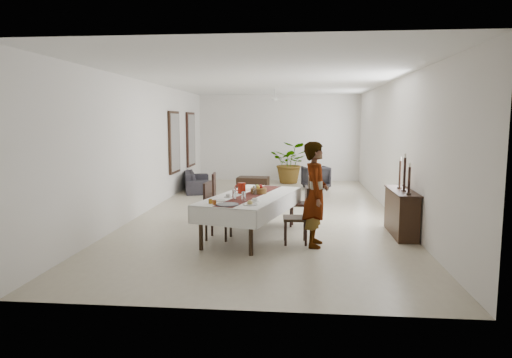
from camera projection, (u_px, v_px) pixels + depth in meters
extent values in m
cube|color=#BCB296|center=(268.00, 211.00, 11.36)|extent=(6.00, 12.00, 0.00)
cube|color=white|center=(268.00, 81.00, 10.95)|extent=(6.00, 12.00, 0.02)
cube|color=white|center=(279.00, 138.00, 17.08)|extent=(6.00, 0.02, 3.20)
cube|color=white|center=(232.00, 177.00, 5.23)|extent=(6.00, 0.02, 3.20)
cube|color=white|center=(149.00, 146.00, 11.44)|extent=(0.02, 12.00, 3.20)
cube|color=white|center=(393.00, 148.00, 10.88)|extent=(0.02, 12.00, 3.20)
cube|color=black|center=(251.00, 197.00, 8.83)|extent=(1.70, 2.74, 0.05)
cylinder|color=black|center=(201.00, 229.00, 7.92)|extent=(0.09, 0.09, 0.74)
cylinder|color=black|center=(251.00, 234.00, 7.59)|extent=(0.09, 0.09, 0.74)
cylinder|color=black|center=(251.00, 205.00, 10.17)|extent=(0.09, 0.09, 0.74)
cylinder|color=black|center=(292.00, 208.00, 9.84)|extent=(0.09, 0.09, 0.74)
cube|color=white|center=(251.00, 196.00, 8.83)|extent=(1.93, 2.97, 0.01)
cube|color=silver|center=(222.00, 201.00, 9.06)|extent=(0.73, 2.65, 0.32)
cube|color=white|center=(282.00, 206.00, 8.63)|extent=(0.73, 2.65, 0.32)
cube|color=white|center=(221.00, 217.00, 7.58)|extent=(1.21, 0.34, 0.32)
cube|color=white|center=(274.00, 193.00, 10.11)|extent=(1.21, 0.34, 0.32)
cube|color=maroon|center=(251.00, 195.00, 8.83)|extent=(1.06, 2.66, 0.00)
cylinder|color=maroon|center=(242.00, 188.00, 9.05)|extent=(0.20, 0.20, 0.21)
torus|color=maroon|center=(237.00, 188.00, 9.09)|extent=(0.13, 0.05, 0.13)
cylinder|color=white|center=(244.00, 197.00, 8.13)|extent=(0.07, 0.07, 0.18)
cylinder|color=silver|center=(234.00, 195.00, 8.31)|extent=(0.07, 0.07, 0.18)
cylinder|color=white|center=(255.00, 190.00, 8.85)|extent=(0.07, 0.07, 0.18)
cylinder|color=silver|center=(255.00, 200.00, 8.12)|extent=(0.10, 0.10, 0.06)
cylinder|color=white|center=(255.00, 201.00, 8.12)|extent=(0.16, 0.16, 0.01)
cylinder|color=silver|center=(228.00, 196.00, 8.59)|extent=(0.10, 0.10, 0.06)
cylinder|color=silver|center=(228.00, 197.00, 8.59)|extent=(0.16, 0.16, 0.01)
cylinder|color=silver|center=(250.00, 204.00, 7.81)|extent=(0.25, 0.25, 0.02)
sphere|color=#DCC26B|center=(250.00, 203.00, 7.81)|extent=(0.10, 0.10, 0.10)
cylinder|color=silver|center=(219.00, 201.00, 8.20)|extent=(0.25, 0.25, 0.02)
cylinder|color=white|center=(246.00, 190.00, 9.49)|extent=(0.25, 0.25, 0.02)
cylinder|color=#434248|center=(228.00, 205.00, 7.79)|extent=(0.38, 0.38, 0.02)
cylinder|color=#964415|center=(214.00, 202.00, 7.84)|extent=(0.07, 0.07, 0.08)
cylinder|color=#956315|center=(210.00, 201.00, 7.93)|extent=(0.07, 0.07, 0.08)
cylinder|color=brown|center=(259.00, 191.00, 9.05)|extent=(0.32, 0.32, 0.11)
sphere|color=maroon|center=(260.00, 187.00, 9.05)|extent=(0.10, 0.10, 0.10)
sphere|color=#528728|center=(257.00, 186.00, 9.08)|extent=(0.08, 0.08, 0.08)
sphere|color=gold|center=(258.00, 187.00, 8.99)|extent=(0.09, 0.09, 0.09)
cube|color=black|center=(295.00, 218.00, 8.35)|extent=(0.47, 0.47, 0.05)
cylinder|color=black|center=(306.00, 234.00, 8.19)|extent=(0.05, 0.05, 0.44)
cylinder|color=black|center=(304.00, 229.00, 8.56)|extent=(0.05, 0.05, 0.44)
cylinder|color=black|center=(286.00, 234.00, 8.21)|extent=(0.05, 0.05, 0.44)
cylinder|color=black|center=(285.00, 229.00, 8.57)|extent=(0.05, 0.05, 0.44)
cube|color=black|center=(307.00, 202.00, 8.30)|extent=(0.07, 0.45, 0.57)
cube|color=black|center=(299.00, 204.00, 9.77)|extent=(0.46, 0.46, 0.05)
cylinder|color=black|center=(308.00, 217.00, 9.61)|extent=(0.05, 0.05, 0.45)
cylinder|color=black|center=(308.00, 214.00, 9.97)|extent=(0.05, 0.05, 0.45)
cylinder|color=black|center=(291.00, 217.00, 9.63)|extent=(0.05, 0.05, 0.45)
cylinder|color=black|center=(291.00, 213.00, 10.00)|extent=(0.05, 0.05, 0.45)
cube|color=black|center=(309.00, 190.00, 9.72)|extent=(0.05, 0.45, 0.57)
cube|color=black|center=(219.00, 214.00, 8.66)|extent=(0.51, 0.51, 0.05)
cylinder|color=black|center=(212.00, 224.00, 8.91)|extent=(0.05, 0.05, 0.46)
cylinder|color=black|center=(206.00, 229.00, 8.55)|extent=(0.05, 0.05, 0.46)
cylinder|color=black|center=(231.00, 225.00, 8.84)|extent=(0.05, 0.05, 0.46)
cylinder|color=black|center=(226.00, 230.00, 8.47)|extent=(0.05, 0.05, 0.46)
cube|color=black|center=(208.00, 197.00, 8.66)|extent=(0.09, 0.46, 0.59)
cube|color=black|center=(224.00, 201.00, 9.97)|extent=(0.51, 0.51, 0.05)
cylinder|color=black|center=(216.00, 211.00, 10.20)|extent=(0.05, 0.05, 0.46)
cylinder|color=black|center=(214.00, 215.00, 9.82)|extent=(0.05, 0.05, 0.46)
cylinder|color=black|center=(233.00, 211.00, 10.19)|extent=(0.05, 0.05, 0.46)
cylinder|color=black|center=(232.00, 215.00, 9.81)|extent=(0.05, 0.05, 0.46)
cube|color=black|center=(214.00, 187.00, 9.93)|extent=(0.08, 0.47, 0.60)
imported|color=gray|center=(316.00, 194.00, 8.12)|extent=(0.50, 0.72, 1.88)
cube|color=black|center=(401.00, 213.00, 8.98)|extent=(0.38, 1.44, 0.86)
cube|color=black|center=(402.00, 191.00, 8.92)|extent=(0.42, 1.50, 0.03)
cylinder|color=black|center=(409.00, 194.00, 8.40)|extent=(0.10, 0.10, 0.03)
cylinder|color=black|center=(409.00, 180.00, 8.36)|extent=(0.05, 0.05, 0.48)
cylinder|color=white|center=(410.00, 165.00, 8.33)|extent=(0.03, 0.03, 0.08)
cylinder|color=black|center=(404.00, 191.00, 8.77)|extent=(0.10, 0.10, 0.03)
cylinder|color=black|center=(405.00, 174.00, 8.73)|extent=(0.05, 0.05, 0.62)
cylinder|color=silver|center=(405.00, 156.00, 8.69)|extent=(0.03, 0.03, 0.08)
cylinder|color=black|center=(400.00, 188.00, 9.15)|extent=(0.10, 0.10, 0.03)
cylinder|color=black|center=(400.00, 174.00, 9.12)|extent=(0.05, 0.05, 0.53)
cylinder|color=beige|center=(401.00, 159.00, 9.08)|extent=(0.03, 0.03, 0.08)
imported|color=#2E2A30|center=(198.00, 181.00, 14.72)|extent=(1.38, 2.26, 0.62)
imported|color=#2B282E|center=(316.00, 177.00, 15.17)|extent=(0.99, 1.01, 0.75)
cube|color=black|center=(253.00, 184.00, 14.70)|extent=(1.04, 0.73, 0.44)
imported|color=#2E6127|center=(291.00, 163.00, 16.39)|extent=(1.55, 1.41, 1.49)
cube|color=black|center=(174.00, 142.00, 13.60)|extent=(0.06, 1.05, 1.85)
cube|color=silver|center=(175.00, 142.00, 13.60)|extent=(0.01, 0.90, 1.70)
cube|color=black|center=(191.00, 139.00, 15.68)|extent=(0.06, 1.05, 1.85)
cube|color=silver|center=(192.00, 139.00, 15.67)|extent=(0.01, 0.90, 1.70)
cylinder|color=silver|center=(275.00, 92.00, 13.93)|extent=(0.04, 0.04, 0.20)
cylinder|color=white|center=(275.00, 99.00, 13.95)|extent=(0.16, 0.16, 0.08)
cube|color=silver|center=(275.00, 100.00, 14.30)|extent=(0.10, 0.55, 0.01)
cube|color=white|center=(274.00, 99.00, 13.61)|extent=(0.10, 0.55, 0.01)
cube|color=white|center=(286.00, 99.00, 13.92)|extent=(0.55, 0.10, 0.01)
cube|color=silver|center=(263.00, 99.00, 13.99)|extent=(0.55, 0.10, 0.01)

